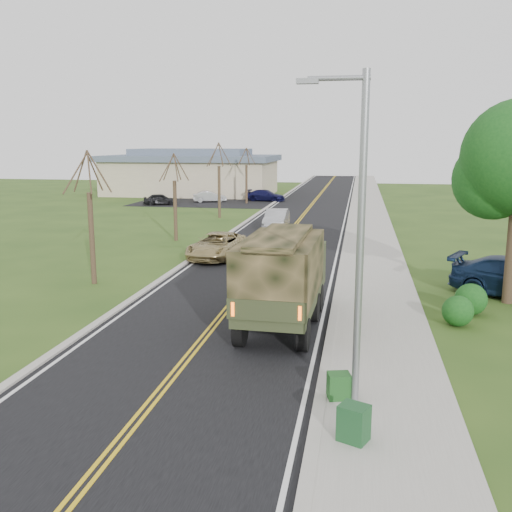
% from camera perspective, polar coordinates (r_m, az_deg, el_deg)
% --- Properties ---
extents(ground, '(160.00, 160.00, 0.00)m').
position_cam_1_polar(ground, '(16.02, -8.79, -12.39)').
color(ground, '#2A4617').
rests_on(ground, ground).
extents(road, '(8.00, 120.00, 0.01)m').
position_cam_1_polar(road, '(54.43, 5.07, 4.48)').
color(road, black).
rests_on(road, ground).
extents(curb_right, '(0.30, 120.00, 0.12)m').
position_cam_1_polar(curb_right, '(54.20, 9.45, 4.40)').
color(curb_right, '#9E998E').
rests_on(curb_right, ground).
extents(sidewalk_right, '(3.20, 120.00, 0.10)m').
position_cam_1_polar(sidewalk_right, '(54.21, 11.31, 4.33)').
color(sidewalk_right, '#9E998E').
rests_on(sidewalk_right, ground).
extents(curb_left, '(0.30, 120.00, 0.10)m').
position_cam_1_polar(curb_left, '(54.96, 0.74, 4.63)').
color(curb_left, '#9E998E').
rests_on(curb_left, ground).
extents(street_light, '(1.65, 0.22, 8.00)m').
position_cam_1_polar(street_light, '(13.47, 10.02, 2.73)').
color(street_light, gray).
rests_on(street_light, ground).
extents(bare_tree_a, '(1.93, 2.26, 6.08)m').
position_cam_1_polar(bare_tree_a, '(26.92, -16.16, 2.78)').
color(bare_tree_a, '#38281C').
rests_on(bare_tree_a, ground).
extents(bare_tree_b, '(1.83, 2.14, 5.73)m').
position_cam_1_polar(bare_tree_b, '(37.97, -8.10, 5.23)').
color(bare_tree_b, '#38281C').
rests_on(bare_tree_b, ground).
extents(bare_tree_c, '(2.04, 2.39, 6.42)m').
position_cam_1_polar(bare_tree_c, '(49.43, -3.71, 7.04)').
color(bare_tree_c, '#38281C').
rests_on(bare_tree_c, ground).
extents(bare_tree_d, '(1.88, 2.20, 5.91)m').
position_cam_1_polar(bare_tree_d, '(61.13, -0.96, 7.66)').
color(bare_tree_d, '#38281C').
rests_on(bare_tree_d, ground).
extents(commercial_building, '(25.50, 21.50, 5.65)m').
position_cam_1_polar(commercial_building, '(72.97, -6.41, 8.28)').
color(commercial_building, tan).
rests_on(commercial_building, ground).
extents(military_truck, '(2.55, 6.88, 3.40)m').
position_cam_1_polar(military_truck, '(19.88, 2.76, -1.67)').
color(military_truck, black).
rests_on(military_truck, ground).
extents(suv_champagne, '(2.80, 5.26, 1.41)m').
position_cam_1_polar(suv_champagne, '(32.17, -3.93, 1.05)').
color(suv_champagne, tan).
rests_on(suv_champagne, ground).
extents(sedan_silver, '(1.63, 4.50, 1.48)m').
position_cam_1_polar(sedan_silver, '(42.98, 2.06, 3.70)').
color(sedan_silver, '#AFB0B4').
rests_on(sedan_silver, ground).
extents(utility_box_near, '(0.75, 0.70, 0.80)m').
position_cam_1_polar(utility_box_near, '(12.88, 9.75, -16.12)').
color(utility_box_near, '#184521').
rests_on(utility_box_near, sidewalk_right).
extents(utility_box_far, '(0.65, 0.57, 0.65)m').
position_cam_1_polar(utility_box_far, '(14.74, 8.29, -12.73)').
color(utility_box_far, '#1B4C1B').
rests_on(utility_box_far, sidewalk_right).
extents(lot_car_dark, '(3.79, 2.43, 1.20)m').
position_cam_1_polar(lot_car_dark, '(60.54, -9.53, 5.62)').
color(lot_car_dark, black).
rests_on(lot_car_dark, ground).
extents(lot_car_silver, '(3.85, 2.49, 1.20)m').
position_cam_1_polar(lot_car_silver, '(62.86, -4.67, 5.94)').
color(lot_car_silver, '#B0B0B5').
rests_on(lot_car_silver, ground).
extents(lot_car_navy, '(4.56, 2.41, 1.26)m').
position_cam_1_polar(lot_car_navy, '(63.78, 0.97, 6.08)').
color(lot_car_navy, '#0F1039').
rests_on(lot_car_navy, ground).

